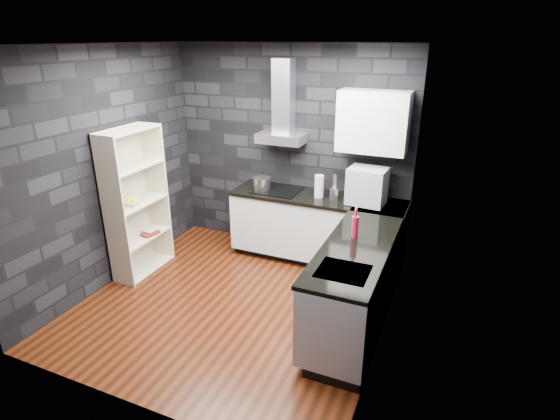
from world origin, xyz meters
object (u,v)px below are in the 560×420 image
Objects in this scene: pot at (262,184)px; fruit_bowl at (133,202)px; red_bottle at (355,227)px; bookshelf at (136,203)px; appliance_garage at (367,186)px; storage_jar at (318,193)px; glass_vase at (319,186)px; utensil_crock at (334,194)px.

fruit_bowl is (-1.17, -1.11, -0.04)m from pot.
red_bottle is 0.13× the size of bookshelf.
storage_jar is at bearing -178.68° from appliance_garage.
pot is 2.32× the size of storage_jar.
bookshelf is (-1.95, -1.07, -0.14)m from glass_vase.
pot is 0.78m from glass_vase.
pot is 0.53× the size of appliance_garage.
appliance_garage is 2.76m from bookshelf.
fruit_bowl is at bearing -136.27° from pot.
utensil_crock reaches higher than storage_jar.
utensil_crock is 1.10m from red_bottle.
fruit_bowl is at bearing -149.91° from glass_vase.
glass_vase reaches higher than utensil_crock.
utensil_crock is 0.64× the size of fruit_bowl.
appliance_garage is 2.78m from fruit_bowl.
glass_vase is 1.20m from red_bottle.
pot reaches higher than storage_jar.
appliance_garage is at bearing 20.92° from bookshelf.
red_bottle is 1.05× the size of fruit_bowl.
glass_vase is at bearing 26.99° from bookshelf.
pot is at bearing -177.60° from storage_jar.
storage_jar is at bearing 125.36° from red_bottle.
utensil_crock is 0.43m from appliance_garage.
storage_jar is 2.25m from fruit_bowl.
bookshelf reaches higher than fruit_bowl.
bookshelf is at bearing -153.46° from appliance_garage.
glass_vase reaches higher than pot.
bookshelf reaches higher than pot.
pot is 1.01× the size of red_bottle.
pot is 1.38m from appliance_garage.
pot is at bearing 40.38° from bookshelf.
pot is at bearing -175.89° from appliance_garage.
fruit_bowl is at bearing -152.28° from appliance_garage.
bookshelf reaches higher than red_bottle.
fruit_bowl is (-1.95, -1.13, -0.10)m from glass_vase.
pot is 0.81× the size of glass_vase.
red_bottle is at bearing 3.23° from fruit_bowl.
utensil_crock is (0.20, -0.00, -0.07)m from glass_vase.
red_bottle is (0.11, -0.97, -0.11)m from appliance_garage.
red_bottle is at bearing -54.53° from glass_vase.
storage_jar is 0.46× the size of fruit_bowl.
utensil_crock is at bearing -5.54° from storage_jar.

